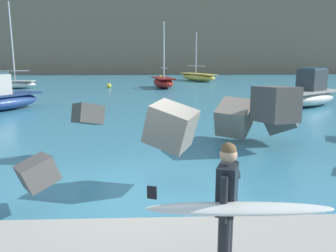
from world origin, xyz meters
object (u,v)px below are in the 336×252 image
object	(u,v)px
surfer_with_board	(228,205)
boat_mid_right	(0,98)
boat_near_right	(12,84)
mooring_buoy_outer	(161,77)
boat_mid_left	(163,82)
boat_near_centre	(198,77)
mooring_buoy_inner	(158,80)
boat_far_left	(308,94)
mooring_buoy_middle	(109,86)

from	to	relation	value
surfer_with_board	boat_mid_right	bearing A→B (deg)	120.96
boat_near_right	mooring_buoy_outer	world-z (taller)	boat_near_right
mooring_buoy_outer	boat_mid_left	bearing A→B (deg)	-90.07
boat_mid_right	mooring_buoy_outer	distance (m)	28.14
boat_near_centre	mooring_buoy_inner	bearing A→B (deg)	-164.66
boat_near_right	boat_mid_right	size ratio (longest dim) A/B	1.56
boat_mid_left	boat_near_centre	bearing A→B (deg)	63.32
boat_near_centre	boat_far_left	bearing A→B (deg)	-79.06
boat_near_centre	mooring_buoy_outer	bearing A→B (deg)	133.60
boat_near_centre	mooring_buoy_inner	size ratio (longest dim) A/B	13.82
boat_mid_right	mooring_buoy_inner	xyz separation A→B (m)	(9.08, 20.59, -0.45)
boat_near_centre	boat_near_right	xyz separation A→B (m)	(-18.33, -8.88, -0.03)
boat_near_right	boat_mid_right	bearing A→B (deg)	-70.96
boat_mid_right	mooring_buoy_inner	distance (m)	22.51
boat_near_centre	boat_mid_right	bearing A→B (deg)	-122.30
boat_near_right	mooring_buoy_outer	xyz separation A→B (m)	(13.95, 13.49, -0.25)
boat_mid_left	boat_far_left	size ratio (longest dim) A/B	1.16
boat_mid_left	mooring_buoy_middle	distance (m)	5.13
mooring_buoy_middle	boat_mid_left	bearing A→B (deg)	-2.49
boat_near_right	mooring_buoy_middle	bearing A→B (deg)	2.29
boat_far_left	surfer_with_board	bearing A→B (deg)	-116.83
boat_far_left	boat_near_right	bearing A→B (deg)	151.78
boat_far_left	mooring_buoy_inner	distance (m)	21.47
boat_far_left	mooring_buoy_outer	distance (m)	26.85
boat_near_right	surfer_with_board	bearing A→B (deg)	-64.15
surfer_with_board	boat_mid_right	size ratio (longest dim) A/B	0.42
boat_near_right	mooring_buoy_inner	bearing A→B (deg)	29.17
boat_near_right	boat_mid_left	bearing A→B (deg)	0.53
surfer_with_board	boat_near_centre	bearing A→B (deg)	83.30
boat_mid_left	mooring_buoy_inner	world-z (taller)	boat_mid_left
boat_near_centre	mooring_buoy_outer	xyz separation A→B (m)	(-4.38, 4.60, -0.28)
boat_mid_left	mooring_buoy_outer	bearing A→B (deg)	89.93
mooring_buoy_middle	mooring_buoy_outer	size ratio (longest dim) A/B	1.00
boat_near_right	boat_mid_left	xyz separation A→B (m)	(13.93, 0.13, 0.08)
boat_mid_right	mooring_buoy_outer	world-z (taller)	boat_mid_right
boat_near_centre	boat_near_right	size ratio (longest dim) A/B	0.79
boat_far_left	mooring_buoy_outer	xyz separation A→B (m)	(-8.42, 25.49, -0.49)
boat_mid_left	surfer_with_board	bearing A→B (deg)	-90.04
boat_mid_left	boat_mid_right	distance (m)	16.18
boat_mid_left	mooring_buoy_inner	bearing A→B (deg)	92.75
boat_mid_right	boat_far_left	size ratio (longest dim) A/B	0.96
boat_near_centre	mooring_buoy_outer	world-z (taller)	boat_near_centre
boat_near_centre	boat_mid_left	bearing A→B (deg)	-116.68
boat_near_right	mooring_buoy_outer	bearing A→B (deg)	44.03
boat_mid_left	mooring_buoy_inner	xyz separation A→B (m)	(-0.36, 7.45, -0.33)
boat_near_right	mooring_buoy_inner	xyz separation A→B (m)	(13.58, 7.58, -0.25)
boat_mid_right	mooring_buoy_middle	world-z (taller)	boat_mid_right
boat_near_centre	mooring_buoy_inner	xyz separation A→B (m)	(-4.76, -1.31, -0.28)
boat_near_centre	mooring_buoy_middle	xyz separation A→B (m)	(-9.52, -8.53, -0.28)
boat_far_left	mooring_buoy_middle	xyz separation A→B (m)	(-13.55, 12.36, -0.49)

